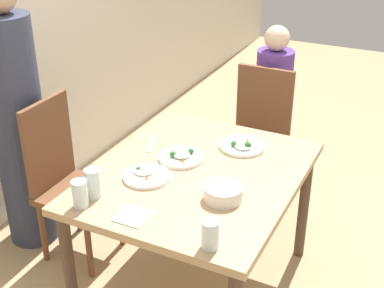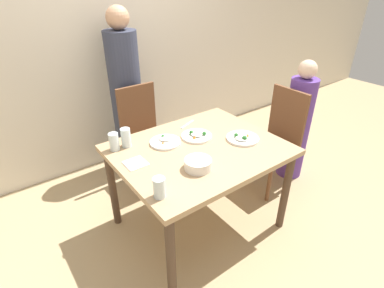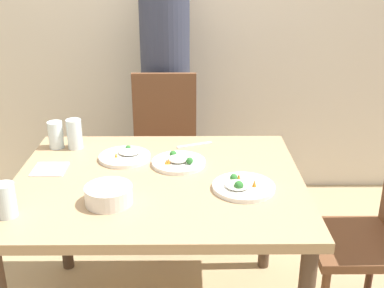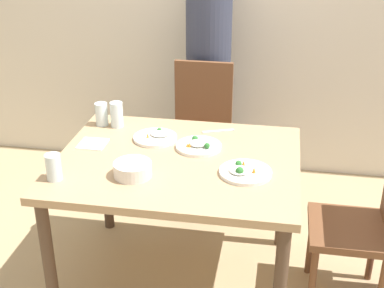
# 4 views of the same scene
# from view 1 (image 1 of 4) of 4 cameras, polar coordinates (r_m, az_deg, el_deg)

# --- Properties ---
(ground_plane) EXTENTS (10.00, 10.00, 0.00)m
(ground_plane) POSITION_cam_1_polar(r_m,az_deg,el_deg) (3.12, 0.56, -15.04)
(ground_plane) COLOR tan
(dining_table) EXTENTS (1.20, 0.98, 0.75)m
(dining_table) POSITION_cam_1_polar(r_m,az_deg,el_deg) (2.72, 0.63, -4.62)
(dining_table) COLOR tan
(dining_table) RESTS_ON ground_plane
(chair_adult_spot) EXTENTS (0.40, 0.40, 0.97)m
(chair_adult_spot) POSITION_cam_1_polar(r_m,az_deg,el_deg) (3.19, -13.20, -3.55)
(chair_adult_spot) COLOR brown
(chair_adult_spot) RESTS_ON ground_plane
(chair_child_spot) EXTENTS (0.40, 0.40, 0.97)m
(chair_child_spot) POSITION_cam_1_polar(r_m,az_deg,el_deg) (3.57, 6.93, 0.53)
(chair_child_spot) COLOR brown
(chair_child_spot) RESTS_ON ground_plane
(person_adult) EXTENTS (0.30, 0.30, 1.63)m
(person_adult) POSITION_cam_1_polar(r_m,az_deg,el_deg) (3.27, -18.00, 1.67)
(person_adult) COLOR #33384C
(person_adult) RESTS_ON ground_plane
(person_child) EXTENTS (0.25, 0.25, 1.20)m
(person_child) POSITION_cam_1_polar(r_m,az_deg,el_deg) (3.80, 8.46, 2.97)
(person_child) COLOR #5B3893
(person_child) RESTS_ON ground_plane
(bowl_curry) EXTENTS (0.18, 0.18, 0.07)m
(bowl_curry) POSITION_cam_1_polar(r_m,az_deg,el_deg) (2.45, 3.33, -5.19)
(bowl_curry) COLOR silver
(bowl_curry) RESTS_ON dining_table
(plate_rice_adult) EXTENTS (0.24, 0.24, 0.05)m
(plate_rice_adult) POSITION_cam_1_polar(r_m,az_deg,el_deg) (2.79, -1.17, -1.39)
(plate_rice_adult) COLOR white
(plate_rice_adult) RESTS_ON dining_table
(plate_rice_child) EXTENTS (0.23, 0.23, 0.05)m
(plate_rice_child) POSITION_cam_1_polar(r_m,az_deg,el_deg) (2.63, -4.94, -3.35)
(plate_rice_child) COLOR white
(plate_rice_child) RESTS_ON dining_table
(plate_noodles) EXTENTS (0.25, 0.25, 0.06)m
(plate_noodles) POSITION_cam_1_polar(r_m,az_deg,el_deg) (2.91, 5.39, -0.22)
(plate_noodles) COLOR white
(plate_noodles) RESTS_ON dining_table
(glass_water_tall) EXTENTS (0.07, 0.07, 0.13)m
(glass_water_tall) POSITION_cam_1_polar(r_m,az_deg,el_deg) (2.43, -11.87, -5.23)
(glass_water_tall) COLOR silver
(glass_water_tall) RESTS_ON dining_table
(glass_water_short) EXTENTS (0.07, 0.07, 0.14)m
(glass_water_short) POSITION_cam_1_polar(r_m,az_deg,el_deg) (2.49, -10.52, -4.15)
(glass_water_short) COLOR silver
(glass_water_short) RESTS_ON dining_table
(glass_water_center) EXTENTS (0.07, 0.07, 0.13)m
(glass_water_center) POSITION_cam_1_polar(r_m,az_deg,el_deg) (2.14, 1.95, -9.64)
(glass_water_center) COLOR silver
(glass_water_center) RESTS_ON dining_table
(napkin_folded) EXTENTS (0.14, 0.14, 0.01)m
(napkin_folded) POSITION_cam_1_polar(r_m,az_deg,el_deg) (2.36, -6.27, -7.67)
(napkin_folded) COLOR white
(napkin_folded) RESTS_ON dining_table
(fork_steel) EXTENTS (0.18, 0.08, 0.01)m
(fork_steel) POSITION_cam_1_polar(r_m,az_deg,el_deg) (2.95, -4.38, -0.04)
(fork_steel) COLOR silver
(fork_steel) RESTS_ON dining_table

